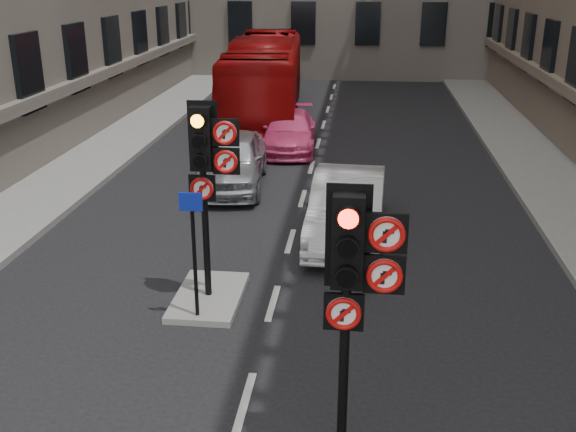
% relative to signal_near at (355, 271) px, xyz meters
% --- Properties ---
extents(pavement_left, '(3.00, 50.00, 0.16)m').
position_rel_signal_near_xyz_m(pavement_left, '(-8.69, 11.01, -2.50)').
color(pavement_left, gray).
rests_on(pavement_left, ground).
extents(pavement_right, '(3.00, 50.00, 0.16)m').
position_rel_signal_near_xyz_m(pavement_right, '(5.71, 11.01, -2.50)').
color(pavement_right, gray).
rests_on(pavement_right, ground).
extents(centre_island, '(1.20, 2.00, 0.12)m').
position_rel_signal_near_xyz_m(centre_island, '(-2.69, 4.01, -2.52)').
color(centre_island, gray).
rests_on(centre_island, ground).
extents(signal_near, '(0.91, 0.40, 3.58)m').
position_rel_signal_near_xyz_m(signal_near, '(0.00, 0.00, 0.00)').
color(signal_near, black).
rests_on(signal_near, ground).
extents(signal_far, '(0.91, 0.40, 3.58)m').
position_rel_signal_near_xyz_m(signal_far, '(-2.60, 4.00, 0.12)').
color(signal_far, black).
rests_on(signal_far, centre_island).
extents(car_silver, '(2.14, 4.57, 1.51)m').
position_rel_signal_near_xyz_m(car_silver, '(-3.55, 10.88, -1.83)').
color(car_silver, '#A2A5AA').
rests_on(car_silver, ground).
extents(car_white, '(1.75, 4.55, 1.48)m').
position_rel_signal_near_xyz_m(car_white, '(-0.23, 7.38, -1.84)').
color(car_white, silver).
rests_on(car_white, ground).
extents(car_pink, '(1.96, 4.33, 1.23)m').
position_rel_signal_near_xyz_m(car_pink, '(-2.40, 15.15, -1.97)').
color(car_pink, '#E54380').
rests_on(car_pink, ground).
extents(bus_red, '(3.56, 11.65, 3.20)m').
position_rel_signal_near_xyz_m(bus_red, '(-3.99, 20.31, -0.98)').
color(bus_red, '#920A0B').
rests_on(bus_red, ground).
extents(motorcycle, '(0.52, 1.67, 1.00)m').
position_rel_signal_near_xyz_m(motorcycle, '(-0.31, 8.05, -2.08)').
color(motorcycle, black).
rests_on(motorcycle, ground).
extents(motorcyclist, '(0.68, 0.50, 1.72)m').
position_rel_signal_near_xyz_m(motorcyclist, '(-0.06, 5.01, -1.72)').
color(motorcyclist, black).
rests_on(motorcyclist, ground).
extents(info_sign, '(0.39, 0.11, 2.26)m').
position_rel_signal_near_xyz_m(info_sign, '(-2.70, 3.19, -1.00)').
color(info_sign, black).
rests_on(info_sign, centre_island).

